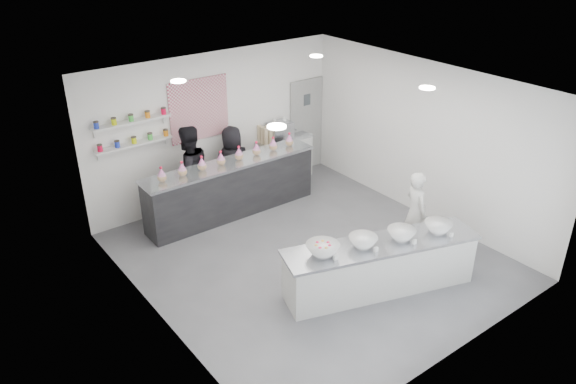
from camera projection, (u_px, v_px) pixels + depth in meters
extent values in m
plane|color=#515156|center=(309.00, 257.00, 9.70)|extent=(6.00, 6.00, 0.00)
plane|color=white|center=(313.00, 87.00, 8.36)|extent=(6.00, 6.00, 0.00)
plane|color=white|center=(216.00, 127.00, 11.16)|extent=(5.50, 0.00, 5.50)
plane|color=white|center=(153.00, 231.00, 7.54)|extent=(0.00, 6.00, 6.00)
plane|color=white|center=(424.00, 141.00, 10.52)|extent=(0.00, 6.00, 6.00)
cube|color=gray|center=(306.00, 125.00, 12.59)|extent=(0.88, 0.04, 2.10)
cube|color=#A52442|center=(199.00, 109.00, 10.76)|extent=(1.25, 0.03, 1.20)
cube|color=silver|center=(134.00, 144.00, 10.10)|extent=(1.45, 0.22, 0.04)
cube|color=silver|center=(131.00, 122.00, 9.91)|extent=(1.45, 0.22, 0.04)
cylinder|color=white|center=(277.00, 127.00, 6.90)|extent=(0.24, 0.24, 0.02)
cylinder|color=white|center=(427.00, 88.00, 8.41)|extent=(0.24, 0.24, 0.02)
cylinder|color=white|center=(178.00, 81.00, 8.75)|extent=(0.24, 0.24, 0.02)
cylinder|color=white|center=(316.00, 56.00, 10.26)|extent=(0.24, 0.24, 0.02)
cube|color=beige|center=(380.00, 266.00, 8.69)|extent=(3.16, 1.62, 0.84)
cube|color=black|center=(232.00, 188.00, 10.86)|extent=(3.53, 0.67, 1.09)
cube|color=white|center=(239.00, 160.00, 10.33)|extent=(3.48, 0.04, 0.30)
cube|color=beige|center=(284.00, 159.00, 12.30)|extent=(1.29, 0.41, 0.96)
cube|color=#93969E|center=(280.00, 132.00, 11.93)|extent=(0.52, 0.36, 0.40)
imported|color=silver|center=(416.00, 212.00, 9.62)|extent=(0.49, 0.62, 1.47)
imported|color=black|center=(189.00, 174.00, 10.54)|extent=(0.96, 0.77, 1.88)
imported|color=black|center=(233.00, 165.00, 11.26)|extent=(0.89, 0.69, 1.59)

